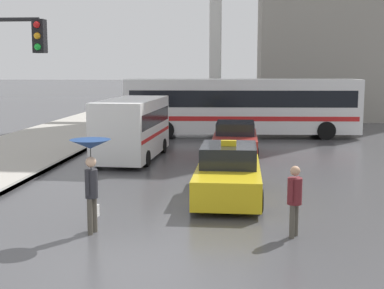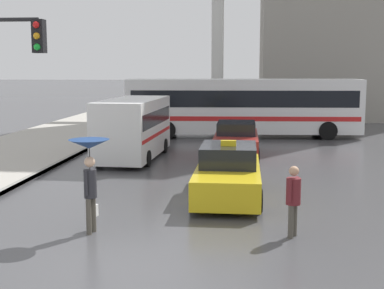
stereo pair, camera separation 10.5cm
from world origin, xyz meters
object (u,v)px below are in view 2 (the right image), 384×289
(taxi, at_px, (228,174))
(ambulance_van, at_px, (133,126))
(city_bus, at_px, (243,105))
(pedestrian_with_umbrella, at_px, (90,161))
(pedestrian_man, at_px, (293,195))
(sedan_red, at_px, (236,141))

(taxi, bearing_deg, ambulance_van, -56.64)
(taxi, bearing_deg, city_bus, -91.25)
(pedestrian_with_umbrella, relative_size, pedestrian_man, 1.34)
(sedan_red, distance_m, pedestrian_with_umbrella, 11.47)
(sedan_red, height_order, pedestrian_man, pedestrian_man)
(sedan_red, bearing_deg, ambulance_van, 13.68)
(sedan_red, height_order, city_bus, city_bus)
(ambulance_van, bearing_deg, pedestrian_man, 122.38)
(pedestrian_with_umbrella, bearing_deg, pedestrian_man, -75.86)
(sedan_red, distance_m, pedestrian_man, 10.94)
(taxi, height_order, ambulance_van, ambulance_van)
(ambulance_van, bearing_deg, pedestrian_with_umbrella, 98.81)
(taxi, relative_size, sedan_red, 0.99)
(taxi, xyz_separation_m, sedan_red, (0.08, 7.28, -0.02))
(city_bus, bearing_deg, pedestrian_with_umbrella, -14.26)
(sedan_red, relative_size, pedestrian_man, 2.92)
(ambulance_van, relative_size, pedestrian_with_umbrella, 2.64)
(taxi, xyz_separation_m, city_bus, (0.30, 13.86, 1.05))
(city_bus, bearing_deg, pedestrian_man, 0.46)
(sedan_red, bearing_deg, taxi, 89.36)
(pedestrian_with_umbrella, xyz_separation_m, pedestrian_man, (4.54, 0.17, -0.72))
(ambulance_van, xyz_separation_m, city_bus, (4.42, 7.59, 0.37))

